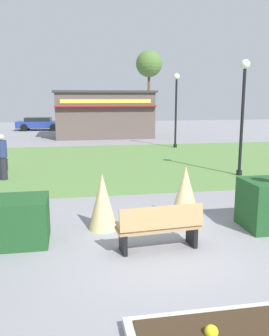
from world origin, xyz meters
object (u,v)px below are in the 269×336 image
Objects in this scene: food_kiosk at (104,114)px; tree_right_bg at (149,64)px; park_bench at (160,227)px; parked_car_west_slot at (40,123)px; lamppost_far at (176,102)px; lamppost_mid at (243,104)px; person_strolling at (3,157)px.

tree_right_bg is at bearing 61.39° from food_kiosk.
parked_car_west_slot reaches higher than park_bench.
lamppost_far is at bearing 72.25° from park_bench.
person_strolling is (-8.98, 0.81, -1.90)m from lamppost_mid.
lamppost_mid is at bearing -67.23° from parked_car_west_slot.
food_kiosk is at bearing -36.17° from person_strolling.
food_kiosk is at bearing -51.91° from parked_car_west_slot.
person_strolling is at bearing 174.82° from lamppost_mid.
lamppost_mid is at bearing 52.76° from park_bench.
lamppost_far is 2.60× the size of person_strolling.
lamppost_far is at bearing 91.15° from lamppost_mid.
food_kiosk is at bearing 87.43° from park_bench.
lamppost_mid is 8.23m from lamppost_far.
lamppost_mid is 9.21m from person_strolling.
lamppost_far reaches higher than food_kiosk.
person_strolling is (-4.14, 7.18, 0.38)m from park_bench.
park_bench is at bearing -166.51° from person_strolling.
lamppost_mid is 1.02× the size of parked_car_west_slot.
food_kiosk is (-3.87, 15.12, -1.00)m from lamppost_mid.
food_kiosk is at bearing -118.61° from tree_right_bg.
person_strolling reaches higher than parked_car_west_slot.
lamppost_far is at bearing -97.27° from tree_right_bg.
parked_car_west_slot is at bearing 98.77° from park_bench.
lamppost_mid reaches higher than food_kiosk.
lamppost_mid reaches higher than parked_car_west_slot.
lamppost_far is 7.89m from food_kiosk.
person_strolling is 0.39× the size of parked_car_west_slot.
food_kiosk reaches higher than park_bench.
person_strolling is 21.10m from parked_car_west_slot.
tree_right_bg is at bearing 82.73° from lamppost_far.
lamppost_mid is 15.64m from food_kiosk.
tree_right_bg reaches higher than parked_car_west_slot.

